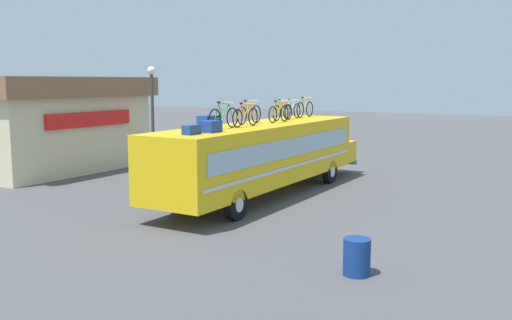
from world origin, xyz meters
name	(u,v)px	position (x,y,z in m)	size (l,w,h in m)	color
ground_plane	(261,197)	(0.00, 0.00, 0.00)	(120.00, 120.00, 0.00)	#4C4C4F
bus	(265,153)	(0.28, 0.00, 1.67)	(13.29, 2.67, 2.83)	yellow
luggage_bag_1	(191,130)	(-4.81, -0.28, 2.97)	(0.59, 0.32, 0.29)	#193899
luggage_bag_2	(210,126)	(-3.89, -0.35, 3.02)	(0.63, 0.51, 0.38)	#193899
luggage_bag_3	(208,123)	(-3.11, 0.29, 3.07)	(0.75, 0.44, 0.47)	#193899
rooftop_bicycle_1	(224,117)	(-2.55, 0.03, 3.22)	(1.80, 0.44, 0.95)	black
rooftop_bicycle_2	(245,116)	(-1.37, -0.12, 3.20)	(1.73, 0.44, 0.88)	black
rooftop_bicycle_3	(249,114)	(-0.18, 0.44, 3.22)	(1.76, 0.44, 0.93)	black
rooftop_bicycle_4	(279,113)	(1.11, -0.16, 3.20)	(1.65, 0.44, 0.88)	black
rooftop_bicycle_5	(283,111)	(2.21, 0.25, 3.20)	(1.72, 0.44, 0.88)	black
rooftop_bicycle_6	(292,110)	(3.42, 0.41, 3.19)	(1.63, 0.44, 0.86)	black
rooftop_bicycle_7	(305,109)	(4.57, 0.33, 3.22)	(1.69, 0.44, 0.94)	black
roadside_building	(21,121)	(0.45, 14.68, 2.39)	(9.29, 10.70, 4.66)	beige
trash_bin	(357,257)	(-6.66, -6.36, 0.43)	(0.63, 0.63, 0.87)	navy
street_lamp	(152,108)	(0.66, 5.96, 3.25)	(0.36, 0.36, 5.10)	#38383D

